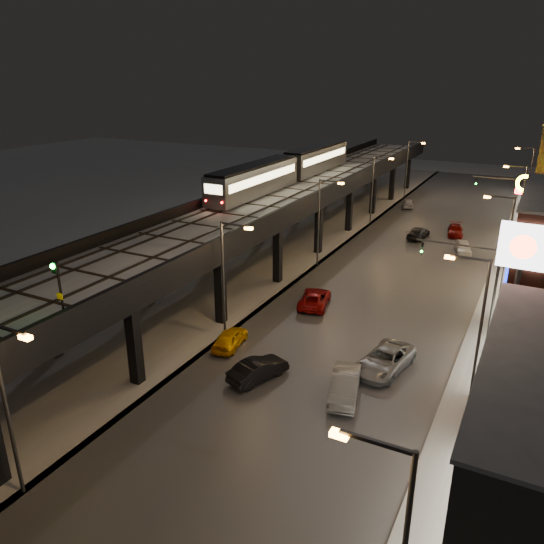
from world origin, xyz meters
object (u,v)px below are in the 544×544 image
at_px(subway_train, 289,168).
at_px(car_onc_red, 463,248).
at_px(car_onc_white, 455,231).
at_px(sign_citgo, 519,272).
at_px(car_onc_silver, 345,386).
at_px(rail_signal, 57,279).
at_px(car_mid_silver, 315,299).
at_px(car_onc_dark, 385,361).
at_px(car_far_white, 408,204).
at_px(car_taxi, 230,339).
at_px(car_near_white, 258,370).
at_px(car_mid_dark, 418,233).

relative_size(subway_train, car_onc_red, 8.34).
xyz_separation_m(subway_train, car_onc_white, (18.67, 8.61, -7.59)).
relative_size(car_onc_white, sign_citgo, 0.37).
bearing_deg(car_onc_white, car_onc_silver, -100.08).
distance_m(subway_train, rail_signal, 40.91).
bearing_deg(car_onc_white, sign_citgo, -87.26).
bearing_deg(car_mid_silver, car_onc_dark, 125.23).
bearing_deg(car_onc_dark, sign_citgo, -4.05).
relative_size(car_mid_silver, car_onc_dark, 0.90).
relative_size(subway_train, car_far_white, 8.42).
xyz_separation_m(car_onc_dark, sign_citgo, (7.09, -1.77, 8.09)).
distance_m(car_taxi, car_onc_red, 32.41).
height_order(car_taxi, car_onc_dark, car_onc_dark).
height_order(rail_signal, car_onc_white, rail_signal).
bearing_deg(subway_train, rail_signal, -81.00).
relative_size(car_near_white, car_onc_silver, 0.92).
xyz_separation_m(car_near_white, car_mid_silver, (-1.32, 12.47, -0.03)).
distance_m(subway_train, car_far_white, 23.95).
bearing_deg(car_onc_red, car_far_white, 105.80).
bearing_deg(rail_signal, car_mid_dark, 79.43).
distance_m(rail_signal, car_far_white, 61.48).
relative_size(car_mid_silver, sign_citgo, 0.42).
xyz_separation_m(car_onc_white, sign_citgo, (8.33, -36.92, 8.22)).
bearing_deg(car_near_white, car_mid_silver, -64.03).
height_order(car_mid_silver, car_far_white, car_mid_silver).
height_order(subway_train, sign_citgo, sign_citgo).
xyz_separation_m(car_onc_silver, car_onc_dark, (1.31, 4.22, -0.01)).
height_order(car_onc_red, sign_citgo, sign_citgo).
height_order(car_far_white, car_onc_white, car_far_white).
height_order(car_near_white, car_far_white, car_near_white).
bearing_deg(sign_citgo, car_onc_dark, 166.02).
relative_size(car_mid_silver, car_onc_red, 1.24).
height_order(subway_train, car_onc_silver, subway_train).
distance_m(car_mid_dark, car_onc_red, 6.67).
bearing_deg(car_far_white, car_near_white, 80.16).
height_order(rail_signal, car_far_white, rail_signal).
xyz_separation_m(rail_signal, car_onc_red, (14.23, 42.16, -8.26)).
distance_m(car_mid_dark, sign_citgo, 36.53).
relative_size(subway_train, car_taxi, 8.46).
relative_size(car_mid_silver, car_onc_silver, 1.05).
distance_m(subway_train, car_taxi, 30.83).
xyz_separation_m(car_near_white, car_onc_dark, (6.97, 4.88, 0.05)).
distance_m(car_onc_white, car_onc_red, 7.13).
distance_m(car_mid_silver, car_onc_red, 22.58).
distance_m(rail_signal, car_onc_red, 45.26).
relative_size(rail_signal, car_near_white, 0.76).
height_order(car_mid_silver, car_onc_dark, car_onc_dark).
height_order(car_far_white, sign_citgo, sign_citgo).
xyz_separation_m(car_onc_silver, car_onc_red, (2.04, 32.52, -0.09)).
distance_m(car_mid_silver, sign_citgo, 19.78).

